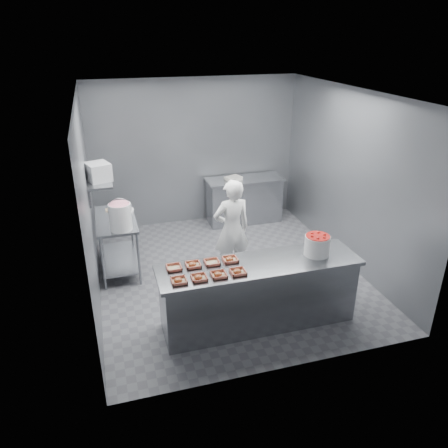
% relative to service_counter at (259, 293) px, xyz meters
% --- Properties ---
extents(floor, '(4.50, 4.50, 0.00)m').
position_rel_service_counter_xyz_m(floor, '(0.00, 1.35, -0.45)').
color(floor, '#4C4C51').
rests_on(floor, ground).
extents(ceiling, '(4.50, 4.50, 0.00)m').
position_rel_service_counter_xyz_m(ceiling, '(0.00, 1.35, 2.35)').
color(ceiling, white).
rests_on(ceiling, wall_back).
extents(wall_back, '(4.00, 0.04, 2.80)m').
position_rel_service_counter_xyz_m(wall_back, '(0.00, 3.60, 0.95)').
color(wall_back, slate).
rests_on(wall_back, ground).
extents(wall_left, '(0.04, 4.50, 2.80)m').
position_rel_service_counter_xyz_m(wall_left, '(-2.00, 1.35, 0.95)').
color(wall_left, slate).
rests_on(wall_left, ground).
extents(wall_right, '(0.04, 4.50, 2.80)m').
position_rel_service_counter_xyz_m(wall_right, '(2.00, 1.35, 0.95)').
color(wall_right, slate).
rests_on(wall_right, ground).
extents(service_counter, '(2.60, 0.70, 0.90)m').
position_rel_service_counter_xyz_m(service_counter, '(0.00, 0.00, 0.00)').
color(service_counter, slate).
rests_on(service_counter, ground).
extents(prep_table, '(0.60, 1.20, 0.90)m').
position_rel_service_counter_xyz_m(prep_table, '(-1.65, 1.95, 0.14)').
color(prep_table, slate).
rests_on(prep_table, ground).
extents(back_counter, '(1.50, 0.60, 0.90)m').
position_rel_service_counter_xyz_m(back_counter, '(0.90, 3.25, -0.00)').
color(back_counter, slate).
rests_on(back_counter, ground).
extents(wall_shelf, '(0.35, 0.90, 0.03)m').
position_rel_service_counter_xyz_m(wall_shelf, '(-1.82, 1.95, 1.10)').
color(wall_shelf, slate).
rests_on(wall_shelf, wall_left).
extents(tray_0, '(0.19, 0.18, 0.06)m').
position_rel_service_counter_xyz_m(tray_0, '(-1.06, -0.16, 0.47)').
color(tray_0, tan).
rests_on(tray_0, service_counter).
extents(tray_1, '(0.19, 0.18, 0.06)m').
position_rel_service_counter_xyz_m(tray_1, '(-0.82, -0.16, 0.47)').
color(tray_1, tan).
rests_on(tray_1, service_counter).
extents(tray_2, '(0.19, 0.18, 0.06)m').
position_rel_service_counter_xyz_m(tray_2, '(-0.58, -0.16, 0.47)').
color(tray_2, tan).
rests_on(tray_2, service_counter).
extents(tray_3, '(0.19, 0.18, 0.06)m').
position_rel_service_counter_xyz_m(tray_3, '(-0.34, -0.16, 0.47)').
color(tray_3, tan).
rests_on(tray_3, service_counter).
extents(tray_4, '(0.19, 0.18, 0.04)m').
position_rel_service_counter_xyz_m(tray_4, '(-1.06, 0.16, 0.47)').
color(tray_4, tan).
rests_on(tray_4, service_counter).
extents(tray_5, '(0.19, 0.18, 0.06)m').
position_rel_service_counter_xyz_m(tray_5, '(-0.82, 0.16, 0.47)').
color(tray_5, tan).
rests_on(tray_5, service_counter).
extents(tray_6, '(0.19, 0.18, 0.04)m').
position_rel_service_counter_xyz_m(tray_6, '(-0.58, 0.16, 0.47)').
color(tray_6, tan).
rests_on(tray_6, service_counter).
extents(tray_7, '(0.19, 0.18, 0.06)m').
position_rel_service_counter_xyz_m(tray_7, '(-0.34, 0.16, 0.47)').
color(tray_7, tan).
rests_on(tray_7, service_counter).
extents(worker, '(0.61, 0.42, 1.59)m').
position_rel_service_counter_xyz_m(worker, '(0.03, 1.27, 0.34)').
color(worker, white).
rests_on(worker, ground).
extents(strawberry_tub, '(0.33, 0.33, 0.27)m').
position_rel_service_counter_xyz_m(strawberry_tub, '(0.79, 0.01, 0.59)').
color(strawberry_tub, silver).
rests_on(strawberry_tub, service_counter).
extents(glaze_bucket, '(0.34, 0.32, 0.49)m').
position_rel_service_counter_xyz_m(glaze_bucket, '(-1.59, 1.51, 0.66)').
color(glaze_bucket, silver).
rests_on(glaze_bucket, prep_table).
extents(bucket_lid, '(0.35, 0.35, 0.03)m').
position_rel_service_counter_xyz_m(bucket_lid, '(-1.51, 2.21, 0.46)').
color(bucket_lid, silver).
rests_on(bucket_lid, prep_table).
extents(rag, '(0.13, 0.11, 0.02)m').
position_rel_service_counter_xyz_m(rag, '(-1.72, 2.32, 0.46)').
color(rag, '#CCB28C').
rests_on(rag, prep_table).
extents(appliance, '(0.40, 0.42, 0.26)m').
position_rel_service_counter_xyz_m(appliance, '(-1.82, 1.86, 1.24)').
color(appliance, gray).
rests_on(appliance, wall_shelf).
extents(paper_stack, '(0.34, 0.28, 0.06)m').
position_rel_service_counter_xyz_m(paper_stack, '(0.67, 3.25, 0.48)').
color(paper_stack, silver).
rests_on(paper_stack, back_counter).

